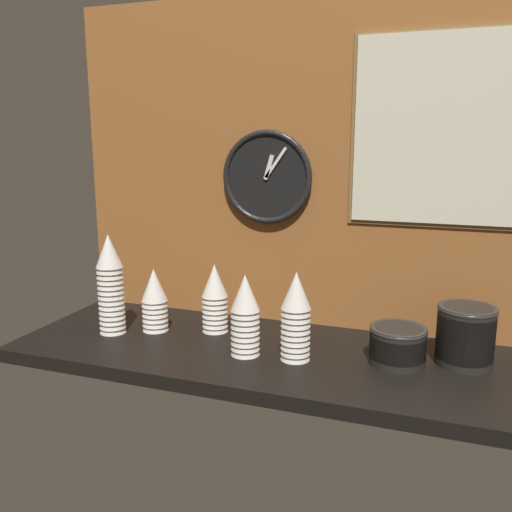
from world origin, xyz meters
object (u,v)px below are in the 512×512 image
at_px(cup_stack_center_left, 215,298).
at_px(bowl_stack_far_right, 465,334).
at_px(cup_stack_far_left, 111,284).
at_px(cup_stack_left, 155,300).
at_px(cup_stack_center, 245,315).
at_px(menu_board, 438,130).
at_px(wall_clock, 267,177).
at_px(cup_stack_center_right, 296,316).
at_px(bowl_stack_right, 398,344).

bearing_deg(cup_stack_center_left, bowl_stack_far_right, -1.03).
xyz_separation_m(cup_stack_far_left, cup_stack_left, (0.12, 0.06, -0.06)).
height_order(cup_stack_center, menu_board, menu_board).
bearing_deg(wall_clock, cup_stack_left, -145.75).
bearing_deg(cup_stack_left, cup_stack_far_left, -151.76).
distance_m(cup_stack_far_left, cup_stack_center, 0.47).
bearing_deg(bowl_stack_far_right, cup_stack_center_left, 178.97).
height_order(cup_stack_center_left, cup_stack_center_right, cup_stack_center_right).
bearing_deg(cup_stack_left, bowl_stack_right, -0.97).
bearing_deg(menu_board, cup_stack_left, -165.11).
xyz_separation_m(cup_stack_center_left, bowl_stack_right, (0.58, -0.07, -0.05)).
distance_m(cup_stack_far_left, bowl_stack_far_right, 1.06).
relative_size(cup_stack_center_right, bowl_stack_right, 1.62).
xyz_separation_m(cup_stack_far_left, bowl_stack_far_right, (1.05, 0.11, -0.07)).
distance_m(cup_stack_center, menu_board, 0.77).
bearing_deg(cup_stack_far_left, wall_clock, 32.66).
bearing_deg(bowl_stack_far_right, cup_stack_center, -167.01).
xyz_separation_m(cup_stack_left, bowl_stack_right, (0.76, -0.01, -0.05)).
height_order(cup_stack_center_right, cup_stack_center, cup_stack_center_right).
distance_m(cup_stack_center_left, bowl_stack_right, 0.58).
height_order(cup_stack_left, wall_clock, wall_clock).
distance_m(bowl_stack_far_right, menu_board, 0.58).
height_order(cup_stack_center_left, menu_board, menu_board).
distance_m(cup_stack_center_right, wall_clock, 0.50).
bearing_deg(cup_stack_center_right, cup_stack_center, -174.50).
bearing_deg(cup_stack_center_right, bowl_stack_right, 13.50).
bearing_deg(cup_stack_far_left, bowl_stack_right, 3.29).
relative_size(cup_stack_far_left, wall_clock, 1.06).
xyz_separation_m(cup_stack_center_right, cup_stack_left, (-0.49, 0.08, -0.02)).
xyz_separation_m(cup_stack_center, bowl_stack_far_right, (0.59, 0.14, -0.03)).
xyz_separation_m(cup_stack_center_left, cup_stack_center_right, (0.30, -0.14, 0.02)).
relative_size(cup_stack_far_left, cup_stack_center, 1.35).
distance_m(cup_stack_far_left, bowl_stack_right, 0.89).
bearing_deg(wall_clock, cup_stack_center_left, -128.82).
distance_m(cup_stack_center, wall_clock, 0.48).
height_order(bowl_stack_right, bowl_stack_far_right, bowl_stack_far_right).
distance_m(cup_stack_center_left, bowl_stack_far_right, 0.75).
xyz_separation_m(cup_stack_far_left, wall_clock, (0.43, 0.27, 0.33)).
bearing_deg(cup_stack_center_left, cup_stack_far_left, -158.30).
distance_m(cup_stack_center_left, menu_board, 0.84).
distance_m(bowl_stack_far_right, wall_clock, 0.76).
relative_size(cup_stack_center_left, cup_stack_left, 1.08).
bearing_deg(bowl_stack_right, cup_stack_center_left, 173.05).
relative_size(bowl_stack_right, wall_clock, 0.52).
bearing_deg(cup_stack_left, cup_stack_center_left, 17.20).
distance_m(cup_stack_center_right, bowl_stack_far_right, 0.46).
height_order(bowl_stack_far_right, menu_board, menu_board).
bearing_deg(cup_stack_center, cup_stack_center_right, 5.50).
distance_m(cup_stack_far_left, cup_stack_center_right, 0.61).
relative_size(cup_stack_center_right, menu_board, 0.45).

